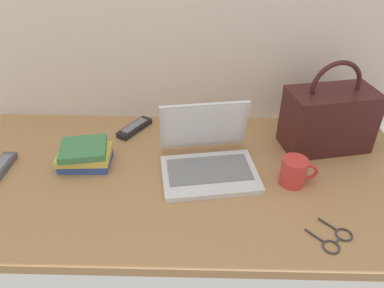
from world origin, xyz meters
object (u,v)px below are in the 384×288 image
laptop (208,157)px  handbag (328,118)px  eyeglasses (336,240)px  remote_control_near (135,128)px  remote_control_far (1,168)px  book_stack (85,155)px  coffee_mug (295,172)px

laptop → handbag: handbag is taller
eyeglasses → handbag: bearing=79.7°
remote_control_near → eyeglasses: size_ratio=1.16×
remote_control_far → book_stack: book_stack is taller
laptop → handbag: (0.43, 0.15, 0.07)m
book_stack → laptop: bearing=-1.3°
eyeglasses → coffee_mug: bearing=106.1°
remote_control_near → book_stack: (-0.13, -0.22, 0.03)m
remote_control_far → eyeglasses: bearing=-15.0°
eyeglasses → handbag: (0.08, 0.46, 0.11)m
remote_control_near → handbag: handbag is taller
eyeglasses → laptop: bearing=137.9°
laptop → coffee_mug: size_ratio=2.87×
coffee_mug → book_stack: coffee_mug is taller
remote_control_near → eyeglasses: (0.63, -0.54, -0.01)m
coffee_mug → eyeglasses: (0.07, -0.24, -0.04)m
laptop → remote_control_far: size_ratio=2.14×
coffee_mug → remote_control_near: (-0.56, 0.30, -0.03)m
remote_control_far → handbag: size_ratio=0.49×
remote_control_far → eyeglasses: (1.04, -0.28, -0.01)m
laptop → remote_control_far: laptop is taller
remote_control_near → eyeglasses: bearing=-40.9°
coffee_mug → remote_control_near: bearing=151.4°
laptop → handbag: bearing=18.9°
laptop → remote_control_near: size_ratio=2.16×
laptop → book_stack: bearing=178.7°
laptop → coffee_mug: laptop is taller
coffee_mug → handbag: 0.27m
coffee_mug → book_stack: bearing=173.3°
remote_control_near → remote_control_far: 0.49m
remote_control_near → remote_control_far: size_ratio=0.99×
coffee_mug → remote_control_near: 0.64m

